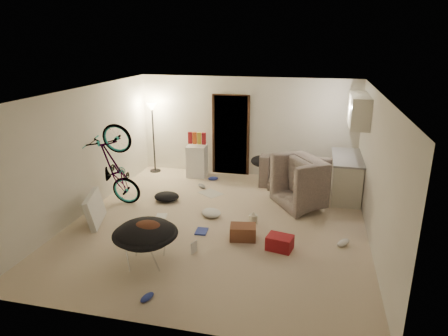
% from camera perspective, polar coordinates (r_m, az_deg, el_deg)
% --- Properties ---
extents(floor, '(5.50, 6.00, 0.02)m').
position_cam_1_polar(floor, '(7.79, -0.78, -7.86)').
color(floor, beige).
rests_on(floor, ground).
extents(ceiling, '(5.50, 6.00, 0.02)m').
position_cam_1_polar(ceiling, '(7.06, -0.87, 10.86)').
color(ceiling, white).
rests_on(ceiling, wall_back).
extents(wall_back, '(5.50, 0.02, 2.50)m').
position_cam_1_polar(wall_back, '(10.18, 3.27, 5.88)').
color(wall_back, silver).
rests_on(wall_back, floor).
extents(wall_front, '(5.50, 0.02, 2.50)m').
position_cam_1_polar(wall_front, '(4.67, -9.85, -9.58)').
color(wall_front, silver).
rests_on(wall_front, floor).
extents(wall_left, '(0.02, 6.00, 2.50)m').
position_cam_1_polar(wall_left, '(8.40, -19.42, 2.23)').
color(wall_left, silver).
rests_on(wall_left, floor).
extents(wall_right, '(0.02, 6.00, 2.50)m').
position_cam_1_polar(wall_right, '(7.21, 21.00, -0.49)').
color(wall_right, silver).
rests_on(wall_right, floor).
extents(doorway, '(0.85, 0.10, 2.04)m').
position_cam_1_polar(doorway, '(10.27, 1.00, 4.69)').
color(doorway, black).
rests_on(doorway, floor).
extents(door_trim, '(0.97, 0.04, 2.10)m').
position_cam_1_polar(door_trim, '(10.24, 0.97, 4.66)').
color(door_trim, '#311D11').
rests_on(door_trim, floor).
extents(floor_lamp, '(0.28, 0.28, 1.81)m').
position_cam_1_polar(floor_lamp, '(10.51, -10.16, 6.32)').
color(floor_lamp, black).
rests_on(floor_lamp, floor).
extents(kitchen_counter, '(0.60, 1.50, 0.88)m').
position_cam_1_polar(kitchen_counter, '(9.31, 16.96, -1.25)').
color(kitchen_counter, beige).
rests_on(kitchen_counter, floor).
extents(counter_top, '(0.64, 1.54, 0.04)m').
position_cam_1_polar(counter_top, '(9.18, 17.22, 1.46)').
color(counter_top, gray).
rests_on(counter_top, kitchen_counter).
extents(kitchen_uppers, '(0.38, 1.40, 0.65)m').
position_cam_1_polar(kitchen_uppers, '(8.96, 18.68, 7.84)').
color(kitchen_uppers, beige).
rests_on(kitchen_uppers, wall_right).
extents(sofa, '(1.97, 0.81, 0.57)m').
position_cam_1_polar(sofa, '(9.76, 10.96, -0.85)').
color(sofa, '#333933').
rests_on(sofa, floor).
extents(armchair, '(1.53, 1.57, 0.78)m').
position_cam_1_polar(armchair, '(8.70, 12.85, -2.61)').
color(armchair, '#333933').
rests_on(armchair, floor).
extents(bicycle, '(1.84, 0.81, 1.06)m').
position_cam_1_polar(bicycle, '(8.69, -15.12, -2.18)').
color(bicycle, black).
rests_on(bicycle, floor).
extents(book_asset, '(0.25, 0.22, 0.02)m').
position_cam_1_polar(book_asset, '(6.73, -4.69, -12.20)').
color(book_asset, maroon).
rests_on(book_asset, floor).
extents(mini_fridge, '(0.50, 0.50, 0.81)m').
position_cam_1_polar(mini_fridge, '(10.23, -3.87, 1.04)').
color(mini_fridge, white).
rests_on(mini_fridge, floor).
extents(snack_box_0, '(0.11, 0.08, 0.30)m').
position_cam_1_polar(snack_box_0, '(10.12, -4.86, 4.32)').
color(snack_box_0, maroon).
rests_on(snack_box_0, mini_fridge).
extents(snack_box_1, '(0.11, 0.08, 0.30)m').
position_cam_1_polar(snack_box_1, '(10.09, -4.21, 4.28)').
color(snack_box_1, '#D5511A').
rests_on(snack_box_1, mini_fridge).
extents(snack_box_2, '(0.11, 0.09, 0.30)m').
position_cam_1_polar(snack_box_2, '(10.05, -3.55, 4.25)').
color(snack_box_2, gold).
rests_on(snack_box_2, mini_fridge).
extents(snack_box_3, '(0.11, 0.08, 0.30)m').
position_cam_1_polar(snack_box_3, '(10.02, -2.89, 4.22)').
color(snack_box_3, maroon).
rests_on(snack_box_3, mini_fridge).
extents(saucer_chair, '(1.01, 1.01, 0.72)m').
position_cam_1_polar(saucer_chair, '(6.40, -11.12, -9.94)').
color(saucer_chair, silver).
rests_on(saucer_chair, floor).
extents(hoodie, '(0.50, 0.42, 0.22)m').
position_cam_1_polar(hoodie, '(6.27, -10.92, -8.47)').
color(hoodie, '#4F291B').
rests_on(hoodie, saucer_chair).
extents(sofa_drape, '(0.60, 0.51, 0.28)m').
position_cam_1_polar(sofa_drape, '(9.75, 5.48, 0.96)').
color(sofa_drape, black).
rests_on(sofa_drape, sofa).
extents(tv_box, '(0.48, 0.92, 0.60)m').
position_cam_1_polar(tv_box, '(8.04, -17.97, -5.57)').
color(tv_box, silver).
rests_on(tv_box, floor).
extents(drink_case_a, '(0.50, 0.39, 0.26)m').
position_cam_1_polar(drink_case_a, '(7.15, 2.72, -9.16)').
color(drink_case_a, brown).
rests_on(drink_case_a, floor).
extents(drink_case_b, '(0.48, 0.39, 0.24)m').
position_cam_1_polar(drink_case_b, '(6.89, 7.97, -10.51)').
color(drink_case_b, maroon).
rests_on(drink_case_b, floor).
extents(juicer, '(0.17, 0.17, 0.24)m').
position_cam_1_polar(juicer, '(7.75, 4.20, -7.17)').
color(juicer, beige).
rests_on(juicer, floor).
extents(newspaper, '(0.63, 0.60, 0.01)m').
position_cam_1_polar(newspaper, '(9.18, -1.93, -3.62)').
color(newspaper, beige).
rests_on(newspaper, floor).
extents(book_blue, '(0.22, 0.29, 0.03)m').
position_cam_1_polar(book_blue, '(7.44, -3.23, -9.01)').
color(book_blue, '#2C3CA0').
rests_on(book_blue, floor).
extents(book_white, '(0.26, 0.30, 0.02)m').
position_cam_1_polar(book_white, '(8.10, -8.96, -6.87)').
color(book_white, silver).
rests_on(book_white, floor).
extents(shoe_0, '(0.28, 0.20, 0.10)m').
position_cam_1_polar(shoe_0, '(9.99, -1.56, -1.50)').
color(shoe_0, '#2C3CA0').
rests_on(shoe_0, floor).
extents(shoe_1, '(0.28, 0.26, 0.10)m').
position_cam_1_polar(shoe_1, '(9.49, -3.20, -2.60)').
color(shoe_1, slate).
rests_on(shoe_1, floor).
extents(shoe_2, '(0.18, 0.26, 0.09)m').
position_cam_1_polar(shoe_2, '(5.79, -10.93, -17.67)').
color(shoe_2, '#2C3CA0').
rests_on(shoe_2, floor).
extents(shoe_4, '(0.28, 0.31, 0.11)m').
position_cam_1_polar(shoe_4, '(7.26, 16.66, -10.17)').
color(shoe_4, white).
rests_on(shoe_4, floor).
extents(clothes_lump_a, '(0.56, 0.48, 0.18)m').
position_cam_1_polar(clothes_lump_a, '(8.85, -8.19, -4.06)').
color(clothes_lump_a, black).
rests_on(clothes_lump_a, floor).
extents(clothes_lump_c, '(0.56, 0.56, 0.13)m').
position_cam_1_polar(clothes_lump_c, '(8.04, -1.84, -6.42)').
color(clothes_lump_c, silver).
rests_on(clothes_lump_c, floor).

